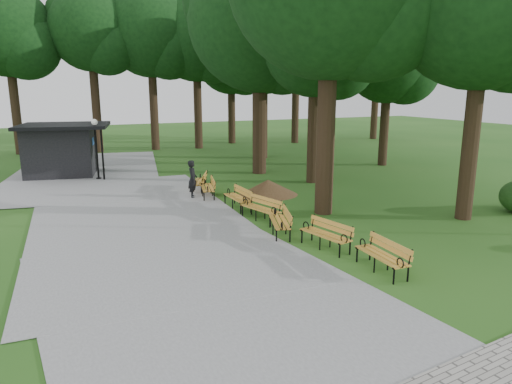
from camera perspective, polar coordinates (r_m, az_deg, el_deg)
name	(u,v)px	position (r m, az deg, el deg)	size (l,w,h in m)	color
ground	(262,228)	(16.43, 0.75, -4.46)	(100.00, 100.00, 0.00)	#235418
path	(133,218)	(18.09, -14.95, -3.18)	(12.00, 38.00, 0.06)	gray
person	(193,179)	(20.87, -7.83, 1.58)	(0.62, 0.41, 1.71)	black
kiosk	(60,150)	(28.14, -22.99, 4.80)	(4.62, 4.02, 2.89)	black
lamp_post	(96,137)	(26.06, -19.20, 6.49)	(0.32, 0.32, 3.24)	black
dirt_mound	(268,187)	(21.25, 1.47, 0.56)	(2.39, 2.39, 0.74)	#47301C
bench_0	(382,256)	(13.00, 15.25, -7.63)	(1.90, 0.64, 0.88)	gold
bench_1	(325,235)	(14.41, 8.55, -5.27)	(1.90, 0.64, 0.88)	gold
bench_2	(280,222)	(15.62, 2.93, -3.71)	(1.90, 0.64, 0.88)	gold
bench_3	(260,209)	(17.27, 0.55, -2.08)	(1.90, 0.64, 0.88)	gold
bench_4	(237,198)	(18.94, -2.31, -0.75)	(1.90, 0.64, 0.88)	gold
bench_5	(207,188)	(21.00, -6.03, 0.54)	(1.90, 0.64, 0.88)	gold
bench_6	(199,182)	(22.34, -7.03, 1.26)	(1.90, 0.64, 0.88)	gold
lawn_tree_1	(316,44)	(24.07, 7.37, 17.73)	(5.36, 5.36, 9.72)	black
lawn_tree_2	(260,21)	(26.69, 0.44, 20.40)	(7.82, 7.82, 12.36)	black
lawn_tree_4	(262,44)	(32.52, 0.80, 17.84)	(6.79, 6.79, 11.17)	black
lawn_tree_5	(388,59)	(30.43, 16.03, 15.47)	(5.41, 5.41, 9.29)	black
tree_backdrop	(218,46)	(39.79, -4.74, 17.51)	(37.63, 9.15, 16.33)	black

